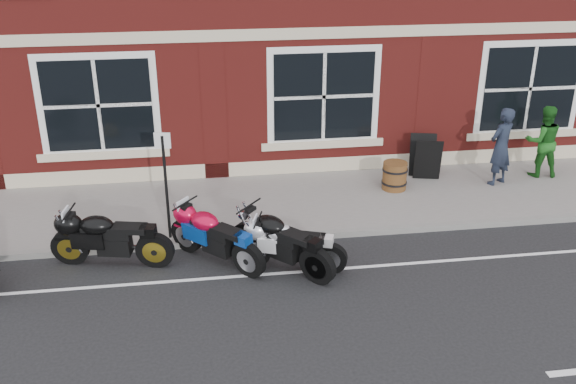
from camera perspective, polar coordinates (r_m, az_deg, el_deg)
name	(u,v)px	position (r m, az deg, el deg)	size (l,w,h in m)	color
ground	(287,279)	(11.22, -0.11, -7.73)	(80.00, 80.00, 0.00)	black
sidewalk	(267,204)	(13.82, -1.88, -1.06)	(30.00, 3.00, 0.12)	slate
kerb	(276,238)	(12.42, -1.04, -4.10)	(30.00, 0.16, 0.12)	slate
moto_sport_red	(215,234)	(11.53, -6.47, -3.76)	(1.63, 1.64, 0.98)	black
moto_sport_black	(109,236)	(11.81, -15.61, -3.79)	(2.20, 0.61, 1.00)	black
moto_sport_silver	(290,243)	(11.30, 0.20, -4.53)	(1.88, 0.80, 0.88)	black
moto_naked_black	(281,239)	(11.28, -0.65, -4.18)	(1.66, 1.70, 1.00)	black
pedestrian_left	(501,146)	(15.15, 18.40, 3.86)	(0.65, 0.43, 1.79)	black
pedestrian_right	(543,141)	(16.00, 21.72, 4.22)	(0.82, 0.64, 1.69)	#195518
a_board_sign	(425,157)	(15.18, 12.11, 3.03)	(0.60, 0.40, 1.01)	black
barrel_planter	(395,176)	(14.49, 9.45, 1.44)	(0.57, 0.57, 0.63)	#523F16
parking_sign	(166,179)	(12.01, -10.83, 1.18)	(0.30, 0.07, 2.10)	black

